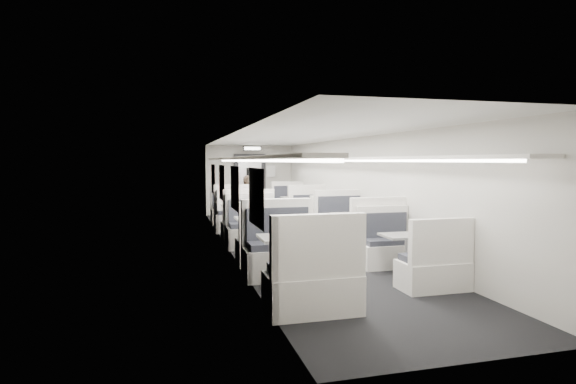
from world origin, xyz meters
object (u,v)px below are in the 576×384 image
booth_left_c (258,236)px  booth_left_d (294,264)px  booth_right_b (318,220)px  booth_right_a (297,210)px  booth_left_a (232,214)px  booth_right_d (407,255)px  vestibule_door (250,185)px  exit_sign (252,148)px  booth_left_b (241,220)px  booth_right_c (356,232)px  passenger (248,202)px

booth_left_c → booth_left_d: bearing=-90.0°
booth_left_c → booth_right_b: booth_left_c is taller
booth_right_a → booth_right_b: size_ratio=1.15×
booth_left_a → booth_right_a: booth_right_a is taller
booth_left_c → booth_right_b: (2.00, 2.30, -0.04)m
booth_right_d → vestibule_door: (-1.00, 9.00, 0.68)m
booth_left_a → exit_sign: (1.00, 2.34, 1.90)m
booth_left_b → booth_right_b: size_ratio=1.18×
booth_right_c → booth_left_a: bearing=115.9°
booth_left_d → booth_right_b: booth_left_d is taller
booth_right_a → exit_sign: bearing=116.2°
booth_left_d → exit_sign: 9.14m
booth_left_c → booth_right_d: 3.02m
booth_left_b → exit_sign: (1.00, 4.06, 1.87)m
booth_right_a → passenger: 1.78m
exit_sign → booth_right_c: bearing=-81.2°
booth_left_c → exit_sign: (1.00, 6.25, 1.89)m
booth_left_d → booth_right_c: bearing=50.7°
booth_right_d → passenger: passenger is taller
booth_left_d → booth_right_c: booth_left_d is taller
passenger → exit_sign: 3.20m
booth_right_a → booth_right_b: (0.00, -1.93, -0.05)m
booth_right_a → booth_left_a: bearing=-171.3°
booth_left_d → booth_right_b: bearing=67.9°
booth_right_a → vestibule_door: (-1.00, 2.52, 0.64)m
booth_right_b → passenger: 2.05m
booth_left_b → booth_right_b: booth_left_b is taller
booth_left_c → booth_right_d: bearing=-48.5°
booth_left_a → booth_left_c: (0.00, -3.92, 0.01)m
booth_left_b → passenger: size_ratio=1.58×
booth_right_c → booth_right_d: bearing=-90.0°
booth_right_d → passenger: bearing=105.5°
booth_right_d → passenger: 6.00m
booth_left_c → vestibule_door: size_ratio=1.03×
booth_left_d → booth_right_c: 3.16m
booth_left_a → exit_sign: bearing=66.8°
booth_left_c → booth_right_a: (2.00, 4.22, 0.01)m
booth_left_d → vestibule_door: size_ratio=1.11×
booth_right_a → booth_right_d: booth_right_a is taller
passenger → booth_right_a: bearing=27.3°
booth_left_b → booth_right_a: bearing=45.4°
booth_right_c → booth_right_d: 2.07m
booth_left_b → booth_left_d: (0.00, -4.83, 0.00)m
booth_right_b → passenger: passenger is taller
booth_left_b → vestibule_door: vestibule_door is taller
booth_left_c → booth_right_a: size_ratio=0.96×
booth_left_d → exit_sign: size_ratio=3.77×
booth_left_d → booth_right_b: 5.33m
booth_left_d → booth_right_a: (2.00, 6.86, -0.02)m
booth_right_b → booth_right_c: 2.49m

